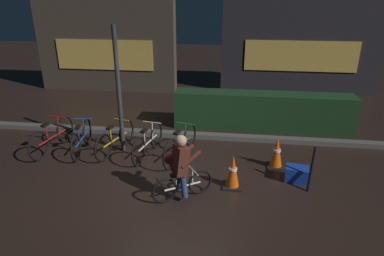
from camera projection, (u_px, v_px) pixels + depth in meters
The scene contains 16 objects.
ground_plane at pixel (178, 180), 6.70m from camera, with size 40.00×40.00×0.00m, color black.
sidewalk_curb at pixel (193, 135), 8.71m from camera, with size 12.00×0.24×0.12m, color #56544F.
hedge_row at pixel (262, 111), 9.14m from camera, with size 4.80×0.70×1.01m, color #19381C.
storefront_left at pixel (105, 31), 12.36m from camera, with size 5.27×0.54×4.46m.
storefront_right at pixel (303, 25), 12.00m from camera, with size 5.77×0.54×4.94m.
street_post at pixel (119, 92), 7.47m from camera, with size 0.10×0.10×2.90m, color #2D2D33.
parked_bike_leftmost at pixel (52, 137), 7.87m from camera, with size 0.46×1.67×0.77m.
parked_bike_left_mid at pixel (82, 138), 7.82m from camera, with size 0.46×1.59×0.74m.
parked_bike_center_left at pixel (115, 139), 7.79m from camera, with size 0.50×1.57×0.74m.
parked_bike_center_right at pixel (148, 142), 7.62m from camera, with size 0.46×1.58×0.74m.
parked_bike_right_mid at pixel (181, 145), 7.45m from camera, with size 0.55×1.62×0.77m.
traffic_cone_near at pixel (233, 172), 6.35m from camera, with size 0.36×0.36×0.67m.
traffic_cone_far at pixel (277, 153), 7.11m from camera, with size 0.36×0.36×0.68m.
blue_crate at pixel (297, 174), 6.63m from camera, with size 0.44×0.32×0.30m, color #193DB7.
cyclist at pixel (180, 167), 5.89m from camera, with size 1.02×0.68×1.25m.
closed_umbrella at pixel (311, 169), 6.27m from camera, with size 0.05×0.05×0.85m, color black.
Camera 1 is at (1.08, -5.75, 3.44)m, focal length 31.20 mm.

